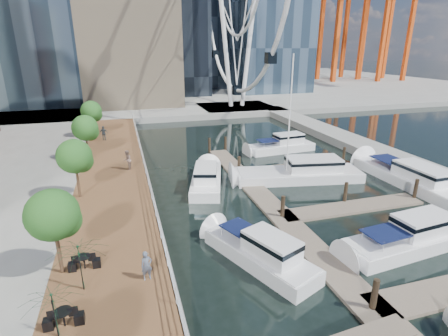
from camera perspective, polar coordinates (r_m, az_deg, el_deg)
ground at (r=19.35m, az=11.68°, el=-19.78°), size 520.00×520.00×0.00m
boardwalk at (r=30.36m, az=-17.64°, el=-4.10°), size 6.00×60.00×1.00m
seawall at (r=30.38m, az=-11.99°, el=-3.57°), size 0.25×60.00×1.00m
land_far at (r=115.87m, az=-12.84°, el=13.07°), size 200.00×114.00×1.00m
breakwater at (r=44.63m, az=22.75°, el=2.71°), size 4.00×60.00×1.00m
pier at (r=69.53m, az=2.05°, el=9.67°), size 14.00×12.00×1.00m
railing at (r=30.00m, az=-12.31°, el=-1.78°), size 0.10×60.00×1.05m
floating_docks at (r=30.14m, az=16.45°, el=-4.16°), size 16.00×34.00×2.60m
port_cranes at (r=132.50m, az=19.76°, el=21.66°), size 40.00×52.00×38.00m
street_trees at (r=28.38m, az=-23.25°, el=1.75°), size 2.60×42.60×4.60m
yacht_foreground at (r=25.37m, az=27.60°, el=-11.56°), size 9.85×3.52×2.15m
pedestrian_near at (r=18.39m, az=-12.52°, el=-15.31°), size 0.62×0.46×1.54m
pedestrian_mid at (r=34.06m, az=-15.52°, el=1.26°), size 0.86×1.03×1.90m
pedestrian_far at (r=45.93m, az=-19.02°, el=5.40°), size 1.09×0.57×1.78m
moored_yachts at (r=33.08m, az=13.65°, el=-2.71°), size 22.50×33.79×11.50m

